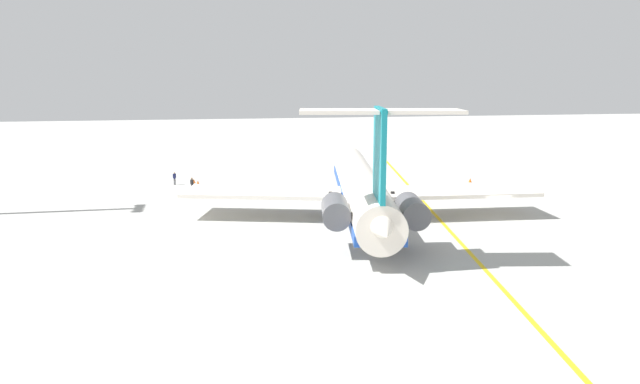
% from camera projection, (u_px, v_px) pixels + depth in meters
% --- Properties ---
extents(ground, '(291.86, 291.86, 0.00)m').
position_uv_depth(ground, '(496.00, 220.00, 57.55)').
color(ground, '#ADADA8').
extents(main_jetliner, '(39.00, 34.64, 11.39)m').
position_uv_depth(main_jetliner, '(362.00, 188.00, 57.01)').
color(main_jetliner, silver).
rests_on(main_jetliner, ground).
extents(ground_crew_near_nose, '(0.27, 0.41, 1.68)m').
position_uv_depth(ground_crew_near_nose, '(192.00, 183.00, 71.83)').
color(ground_crew_near_nose, black).
rests_on(ground_crew_near_nose, ground).
extents(ground_crew_near_tail, '(0.27, 0.41, 1.68)m').
position_uv_depth(ground_crew_near_tail, '(174.00, 177.00, 76.22)').
color(ground_crew_near_tail, black).
rests_on(ground_crew_near_tail, ground).
extents(safety_cone_nose, '(0.40, 0.40, 0.55)m').
position_uv_depth(safety_cone_nose, '(194.00, 181.00, 77.59)').
color(safety_cone_nose, '#EA590F').
rests_on(safety_cone_nose, ground).
extents(safety_cone_wingtip, '(0.40, 0.40, 0.55)m').
position_uv_depth(safety_cone_wingtip, '(470.00, 180.00, 78.22)').
color(safety_cone_wingtip, '#EA590F').
rests_on(safety_cone_wingtip, ground).
extents(safety_cone_tail, '(0.40, 0.40, 0.55)m').
position_uv_depth(safety_cone_tail, '(198.00, 182.00, 76.49)').
color(safety_cone_tail, '#EA590F').
rests_on(safety_cone_tail, ground).
extents(taxiway_centreline, '(78.52, 13.78, 0.01)m').
position_uv_depth(taxiway_centreline, '(435.00, 214.00, 60.06)').
color(taxiway_centreline, gold).
rests_on(taxiway_centreline, ground).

